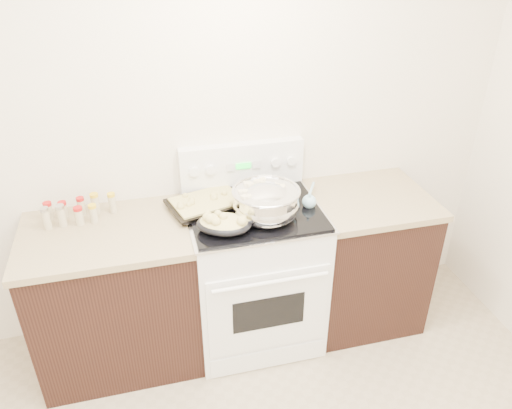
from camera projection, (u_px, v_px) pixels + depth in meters
name	position (u px, v px, depth m)	size (l,w,h in m)	color
room_shell	(256.00, 247.00, 1.21)	(4.10, 3.60, 2.75)	white
counter_left	(117.00, 296.00, 2.93)	(0.93, 0.67, 0.92)	black
counter_right	(362.00, 257.00, 3.27)	(0.73, 0.67, 0.92)	black
kitchen_range	(254.00, 271.00, 3.09)	(0.78, 0.73, 1.22)	white
mixing_bowl	(266.00, 203.00, 2.74)	(0.42, 0.42, 0.22)	silver
roasting_pan	(223.00, 223.00, 2.63)	(0.35, 0.30, 0.12)	black
baking_sheet	(206.00, 202.00, 2.89)	(0.49, 0.40, 0.06)	black
wooden_spoon	(257.00, 214.00, 2.78)	(0.15, 0.23, 0.04)	#A76C4C
blue_ladle	(309.00, 200.00, 2.88)	(0.15, 0.26, 0.10)	#96CADF
spice_jars	(76.00, 211.00, 2.77)	(0.39, 0.15, 0.13)	#BFB28C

